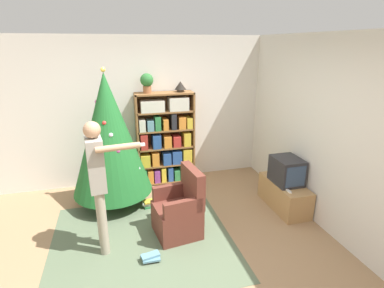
# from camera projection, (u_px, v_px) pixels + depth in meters

# --- Properties ---
(ground_plane) EXTENTS (14.00, 14.00, 0.00)m
(ground_plane) POSITION_uv_depth(u_px,v_px,m) (176.00, 253.00, 3.70)
(ground_plane) COLOR #9E7A56
(wall_back) EXTENTS (8.00, 0.10, 2.60)m
(wall_back) POSITION_uv_depth(u_px,v_px,m) (148.00, 111.00, 5.38)
(wall_back) COLOR silver
(wall_back) RESTS_ON ground_plane
(wall_right) EXTENTS (0.10, 8.00, 2.60)m
(wall_right) POSITION_uv_depth(u_px,v_px,m) (338.00, 139.00, 3.81)
(wall_right) COLOR silver
(wall_right) RESTS_ON ground_plane
(area_rug) EXTENTS (2.30, 2.17, 0.01)m
(area_rug) POSITION_uv_depth(u_px,v_px,m) (142.00, 240.00, 3.93)
(area_rug) COLOR #56664C
(area_rug) RESTS_ON ground_plane
(bookshelf) EXTENTS (1.02, 0.33, 1.66)m
(bookshelf) POSITION_uv_depth(u_px,v_px,m) (166.00, 141.00, 5.38)
(bookshelf) COLOR brown
(bookshelf) RESTS_ON ground_plane
(tv_stand) EXTENTS (0.41, 0.94, 0.43)m
(tv_stand) POSITION_uv_depth(u_px,v_px,m) (284.00, 195.00, 4.67)
(tv_stand) COLOR tan
(tv_stand) RESTS_ON ground_plane
(television) EXTENTS (0.38, 0.48, 0.40)m
(television) POSITION_uv_depth(u_px,v_px,m) (287.00, 171.00, 4.53)
(television) COLOR #28282D
(television) RESTS_ON tv_stand
(game_remote) EXTENTS (0.04, 0.12, 0.02)m
(game_remote) POSITION_uv_depth(u_px,v_px,m) (289.00, 191.00, 4.31)
(game_remote) COLOR white
(game_remote) RESTS_ON tv_stand
(christmas_tree) EXTENTS (1.22, 1.22, 2.14)m
(christmas_tree) POSITION_uv_depth(u_px,v_px,m) (109.00, 135.00, 4.51)
(christmas_tree) COLOR #4C3323
(christmas_tree) RESTS_ON ground_plane
(armchair) EXTENTS (0.64, 0.63, 0.92)m
(armchair) POSITION_uv_depth(u_px,v_px,m) (180.00, 212.00, 3.99)
(armchair) COLOR brown
(armchair) RESTS_ON ground_plane
(standing_person) EXTENTS (0.66, 0.47, 1.65)m
(standing_person) POSITION_uv_depth(u_px,v_px,m) (98.00, 177.00, 3.47)
(standing_person) COLOR #9E937F
(standing_person) RESTS_ON ground_plane
(potted_plant) EXTENTS (0.22, 0.22, 0.33)m
(potted_plant) POSITION_uv_depth(u_px,v_px,m) (147.00, 82.00, 4.98)
(potted_plant) COLOR #935B38
(potted_plant) RESTS_ON bookshelf
(table_lamp) EXTENTS (0.20, 0.20, 0.18)m
(table_lamp) POSITION_uv_depth(u_px,v_px,m) (180.00, 86.00, 5.15)
(table_lamp) COLOR #473828
(table_lamp) RESTS_ON bookshelf
(book_pile_near_tree) EXTENTS (0.22, 0.15, 0.12)m
(book_pile_near_tree) POSITION_uv_depth(u_px,v_px,m) (150.00, 204.00, 4.71)
(book_pile_near_tree) COLOR #2D7A42
(book_pile_near_tree) RESTS_ON ground_plane
(book_pile_by_chair) EXTENTS (0.23, 0.16, 0.09)m
(book_pile_by_chair) POSITION_uv_depth(u_px,v_px,m) (151.00, 257.00, 3.55)
(book_pile_by_chair) COLOR #B22D28
(book_pile_by_chair) RESTS_ON ground_plane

